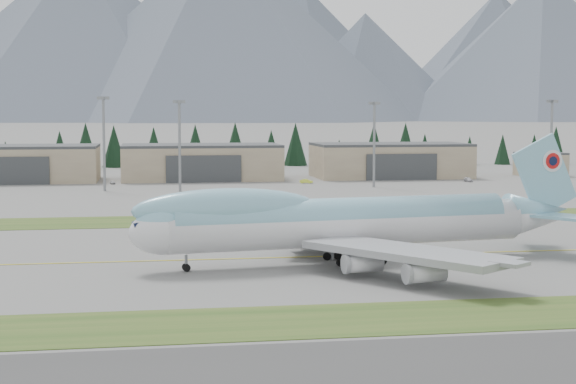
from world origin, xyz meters
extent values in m
plane|color=#626260|center=(0.00, 0.00, 0.00)|extent=(7000.00, 7000.00, 0.00)
cube|color=#2F4E1C|center=(0.00, -38.00, 0.00)|extent=(400.00, 14.00, 0.08)
cube|color=#2F4E1C|center=(0.00, 45.00, 0.00)|extent=(400.00, 18.00, 0.08)
cube|color=yellow|center=(0.00, 0.00, 0.00)|extent=(400.00, 0.40, 0.02)
cylinder|color=silver|center=(-4.12, -5.45, 5.20)|extent=(50.48, 12.80, 5.82)
cylinder|color=#80BBD2|center=(-5.00, -5.57, 6.27)|extent=(46.87, 11.85, 5.37)
ellipsoid|color=silver|center=(-28.95, -8.97, 5.20)|extent=(10.04, 7.07, 5.82)
ellipsoid|color=#80BBD2|center=(-28.95, -8.97, 6.27)|extent=(8.41, 5.98, 4.94)
ellipsoid|color=#80BBD2|center=(-20.97, -7.84, 7.97)|extent=(25.17, 8.36, 5.37)
cube|color=#0C1433|center=(-32.05, -9.41, 6.36)|extent=(2.23, 2.58, 1.16)
cone|color=silver|center=(25.15, -1.30, 5.20)|extent=(11.44, 7.16, 5.71)
cone|color=#80BBD2|center=(25.15, -1.30, 6.27)|extent=(10.48, 6.53, 5.20)
cube|color=#80BBD2|center=(26.04, -1.18, 11.29)|extent=(10.82, 2.05, 12.36)
cylinder|color=silver|center=(27.05, -0.67, 13.44)|extent=(3.22, 0.63, 3.22)
cylinder|color=red|center=(27.04, -0.58, 13.44)|extent=(2.33, 0.50, 2.33)
cylinder|color=#0C1433|center=(27.03, -0.49, 13.44)|extent=(1.36, 0.37, 1.34)
cube|color=#80BBD2|center=(26.17, 4.27, 5.73)|extent=(8.01, 10.99, 0.41)
cube|color=#80BBD2|center=(27.68, -6.37, 5.73)|extent=(9.88, 11.19, 0.41)
cube|color=#95979C|center=(-4.42, 9.44, 3.58)|extent=(17.16, 28.16, 0.90)
cube|color=#95979C|center=(-0.27, -19.83, 3.58)|extent=(22.70, 26.73, 0.90)
cylinder|color=silver|center=(-7.99, 5.31, 1.88)|extent=(4.93, 2.87, 2.24)
cylinder|color=silver|center=(-4.82, 14.17, 1.88)|extent=(4.93, 2.87, 2.24)
cylinder|color=silver|center=(-4.85, -16.86, 1.88)|extent=(4.93, 2.87, 2.24)
cylinder|color=silver|center=(0.66, -24.49, 1.88)|extent=(4.93, 2.87, 2.24)
cylinder|color=gray|center=(-26.29, -8.59, 1.07)|extent=(0.45, 0.45, 2.15)
cylinder|color=gray|center=(-5.82, -2.98, 1.16)|extent=(0.57, 0.57, 2.33)
cylinder|color=gray|center=(-5.07, -8.30, 1.16)|extent=(0.57, 0.57, 2.33)
cylinder|color=gray|center=(-1.39, -2.35, 1.16)|extent=(0.57, 0.57, 2.33)
cylinder|color=gray|center=(-0.64, -7.67, 1.16)|extent=(0.57, 0.57, 2.33)
cylinder|color=black|center=(-26.24, -8.95, 0.49)|extent=(1.02, 0.45, 0.99)
cylinder|color=black|center=(-26.34, -8.24, 0.49)|extent=(1.02, 0.45, 0.99)
cylinder|color=black|center=(-5.82, -2.98, 0.54)|extent=(1.13, 0.59, 1.07)
cylinder|color=black|center=(-5.07, -8.30, 0.54)|extent=(1.13, 0.59, 1.07)
cylinder|color=black|center=(-1.39, -2.35, 0.54)|extent=(1.13, 0.59, 1.07)
cylinder|color=black|center=(-0.64, -7.67, 0.54)|extent=(1.13, 0.59, 1.07)
cube|color=gray|center=(-70.00, 150.00, 5.00)|extent=(48.00, 26.00, 10.00)
cube|color=#37393C|center=(-70.00, 150.00, 10.40)|extent=(48.00, 26.00, 0.80)
cube|color=#37393C|center=(-70.00, 136.70, 4.00)|extent=(22.08, 0.60, 8.00)
cube|color=gray|center=(-15.00, 150.00, 5.00)|extent=(48.00, 26.00, 10.00)
cube|color=#37393C|center=(-15.00, 150.00, 10.40)|extent=(48.00, 26.00, 0.80)
cube|color=#37393C|center=(-15.00, 136.70, 4.00)|extent=(22.08, 0.60, 8.00)
cube|color=gray|center=(45.00, 150.00, 5.00)|extent=(48.00, 26.00, 10.00)
cube|color=#37393C|center=(45.00, 150.00, 10.40)|extent=(48.00, 26.00, 0.80)
cube|color=#37393C|center=(45.00, 136.70, 4.00)|extent=(22.08, 0.60, 8.00)
cube|color=gray|center=(95.00, 148.00, 3.50)|extent=(14.00, 12.00, 7.00)
cube|color=#37393C|center=(95.00, 148.00, 7.30)|extent=(14.00, 12.00, 0.60)
cylinder|color=gray|center=(-42.41, 113.26, 11.93)|extent=(0.70, 0.70, 23.85)
cube|color=gray|center=(-42.41, 113.26, 24.25)|extent=(3.20, 3.20, 0.80)
cylinder|color=gray|center=(-22.93, 108.72, 11.44)|extent=(0.70, 0.70, 22.87)
cube|color=gray|center=(-22.93, 108.72, 23.27)|extent=(3.20, 3.20, 0.80)
cylinder|color=gray|center=(30.34, 113.74, 11.32)|extent=(0.70, 0.70, 22.65)
cube|color=gray|center=(30.34, 113.74, 23.05)|extent=(3.20, 3.20, 0.80)
cylinder|color=gray|center=(78.82, 106.99, 11.59)|extent=(0.70, 0.70, 23.18)
cube|color=gray|center=(78.82, 106.99, 23.58)|extent=(3.20, 3.20, 0.80)
imported|color=#B9B8BA|center=(-41.26, 135.48, 0.00)|extent=(1.76, 3.25, 1.05)
imported|color=#D6E93A|center=(14.24, 129.43, 0.00)|extent=(3.99, 2.80, 1.25)
imported|color=#BBB9BF|center=(62.86, 127.87, 0.00)|extent=(1.78, 4.29, 1.24)
cone|color=black|center=(-82.28, 210.05, 5.13)|extent=(5.75, 5.75, 10.27)
cone|color=black|center=(-63.19, 211.40, 6.96)|extent=(7.80, 7.80, 13.93)
cone|color=black|center=(-53.84, 211.69, 8.46)|extent=(9.47, 9.47, 16.91)
cone|color=black|center=(-43.79, 215.77, 7.96)|extent=(8.91, 8.91, 15.91)
cone|color=black|center=(-28.99, 212.53, 7.63)|extent=(8.54, 8.54, 15.26)
cone|color=black|center=(-13.52, 211.43, 8.09)|extent=(9.06, 9.06, 16.17)
cone|color=black|center=(1.59, 211.91, 8.48)|extent=(9.50, 9.50, 16.97)
cone|color=black|center=(14.86, 208.04, 7.02)|extent=(7.87, 7.87, 14.05)
cone|color=black|center=(25.45, 215.80, 8.31)|extent=(9.31, 9.31, 16.62)
cone|color=black|center=(42.30, 213.66, 5.08)|extent=(5.69, 5.69, 10.16)
cone|color=black|center=(56.30, 213.89, 8.23)|extent=(9.22, 9.22, 16.47)
cone|color=black|center=(68.61, 212.44, 8.34)|extent=(9.34, 9.34, 16.68)
cone|color=black|center=(77.51, 215.60, 6.12)|extent=(6.85, 6.85, 12.24)
cone|color=black|center=(94.35, 210.74, 5.65)|extent=(6.33, 6.33, 11.31)
cone|color=black|center=(107.88, 210.31, 6.00)|extent=(6.72, 6.72, 12.00)
cone|color=black|center=(123.64, 215.72, 5.92)|extent=(6.64, 6.64, 11.85)
cone|color=black|center=(129.58, 208.80, 7.60)|extent=(8.51, 8.51, 15.19)
cone|color=#43505A|center=(-200.00, 2208.25, 218.57)|extent=(1003.54, 1003.54, 437.14)
cone|color=#43505A|center=(150.00, 2109.46, 234.63)|extent=(1019.66, 1019.66, 469.26)
cone|color=#43505A|center=(550.00, 2219.35, 144.10)|extent=(594.69, 594.69, 288.20)
cone|color=white|center=(550.00, 2219.35, 230.56)|extent=(225.98, 225.98, 115.28)
cone|color=#43505A|center=(1000.00, 2095.31, 192.17)|extent=(863.38, 863.38, 384.34)
cone|color=white|center=(1000.00, 2095.31, 307.47)|extent=(328.09, 328.09, 153.73)
cone|color=#43505A|center=(-200.00, 2900.00, 229.35)|extent=(917.39, 917.39, 458.69)
cone|color=white|center=(-200.00, 2900.00, 357.78)|extent=(366.95, 366.95, 201.82)
cone|color=#43505A|center=(500.00, 2900.00, 229.76)|extent=(919.02, 919.02, 459.51)
cone|color=white|center=(500.00, 2900.00, 358.42)|extent=(367.61, 367.61, 202.19)
cone|color=#43505A|center=(1200.00, 2900.00, 225.74)|extent=(902.94, 902.94, 451.47)
cone|color=white|center=(1200.00, 2900.00, 352.15)|extent=(361.18, 361.18, 198.65)
camera|label=1|loc=(-30.85, -121.70, 20.40)|focal=55.00mm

